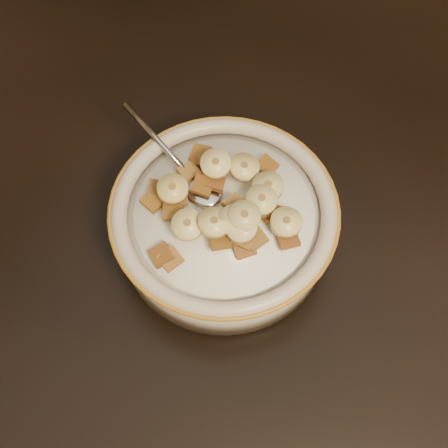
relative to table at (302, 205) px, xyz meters
The scene contains 36 objects.
floor 0.78m from the table, ahead, with size 4.00×4.50×0.10m, color #422816.
table is the anchor object (origin of this frame).
cereal_bowl 0.12m from the table, 121.77° to the right, with size 0.22×0.22×0.05m, color beige.
milk 0.13m from the table, 121.77° to the right, with size 0.19×0.19×0.00m, color white.
spoon 0.14m from the table, 138.99° to the right, with size 0.04×0.05×0.01m, color #A2A3A5.
cereal_square_0 0.14m from the table, 137.97° to the right, with size 0.02×0.02×0.01m, color brown.
cereal_square_1 0.18m from the table, 129.76° to the right, with size 0.02×0.02×0.01m, color #9C6322.
cereal_square_2 0.15m from the table, 147.48° to the right, with size 0.02×0.02×0.01m, color olive.
cereal_square_3 0.12m from the table, 103.79° to the right, with size 0.02×0.02×0.01m, color brown.
cereal_square_4 0.14m from the table, 159.07° to the right, with size 0.02×0.02×0.01m, color #8D5E22.
cereal_square_5 0.11m from the table, 94.70° to the right, with size 0.02×0.02×0.01m, color brown.
cereal_square_6 0.14m from the table, 96.56° to the right, with size 0.02×0.02×0.01m, color brown.
cereal_square_7 0.17m from the table, 134.77° to the right, with size 0.02×0.02×0.01m, color brown.
cereal_square_8 0.10m from the table, 150.30° to the right, with size 0.02×0.02×0.01m, color #954F1D.
cereal_square_9 0.19m from the table, 137.28° to the right, with size 0.02×0.02×0.01m, color brown.
cereal_square_10 0.14m from the table, 156.25° to the right, with size 0.02×0.02×0.01m, color brown.
cereal_square_11 0.15m from the table, 98.44° to the right, with size 0.02×0.02×0.01m, color #9C5A2C.
cereal_square_12 0.16m from the table, 108.43° to the right, with size 0.02×0.02×0.01m, color brown.
cereal_square_13 0.20m from the table, 117.46° to the right, with size 0.02×0.02×0.01m, color brown.
cereal_square_14 0.15m from the table, 136.56° to the right, with size 0.02×0.02×0.01m, color brown.
cereal_square_15 0.14m from the table, 117.53° to the right, with size 0.02×0.02×0.01m, color brown.
cereal_square_16 0.12m from the table, 80.31° to the right, with size 0.02×0.02×0.01m, color brown.
cereal_square_17 0.15m from the table, 101.01° to the right, with size 0.02×0.02×0.01m, color brown.
cereal_square_18 0.20m from the table, 114.95° to the right, with size 0.02×0.02×0.01m, color brown.
cereal_square_19 0.18m from the table, 141.14° to the right, with size 0.02×0.02×0.01m, color brown.
banana_slice_0 0.18m from the table, 119.80° to the right, with size 0.03×0.03×0.01m, color #EEDD90.
banana_slice_1 0.12m from the table, 84.50° to the right, with size 0.03×0.03×0.01m, color #D4C275.
banana_slice_2 0.15m from the table, 105.66° to the right, with size 0.03×0.03×0.01m, color #E1D58A.
banana_slice_3 0.12m from the table, 141.97° to the right, with size 0.03×0.03×0.01m, color #E6DA6F.
banana_slice_4 0.15m from the table, 107.78° to the right, with size 0.03×0.03×0.01m, color beige.
banana_slice_5 0.18m from the table, 135.77° to the right, with size 0.03×0.03×0.01m, color #EAD474.
banana_slice_6 0.15m from the table, 103.93° to the right, with size 0.03×0.03×0.01m, color #F6DC9A.
banana_slice_7 0.12m from the table, 114.71° to the right, with size 0.03×0.03×0.01m, color tan.
banana_slice_8 0.14m from the table, 144.31° to the right, with size 0.03×0.03×0.01m, color #EED788.
banana_slice_9 0.12m from the table, 108.08° to the right, with size 0.03×0.03×0.01m, color beige.
banana_slice_10 0.17m from the table, 113.20° to the right, with size 0.03×0.03×0.01m, color #E1D075.
Camera 1 is at (0.08, -0.33, 1.30)m, focal length 45.00 mm.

